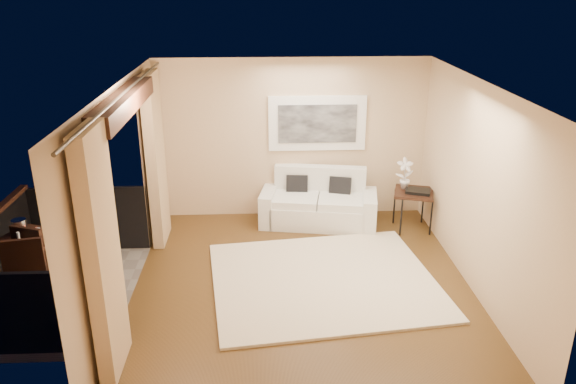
{
  "coord_description": "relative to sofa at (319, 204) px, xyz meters",
  "views": [
    {
      "loc": [
        -0.52,
        -6.58,
        3.91
      ],
      "look_at": [
        -0.15,
        0.81,
        1.05
      ],
      "focal_mm": 35.0,
      "sensor_mm": 36.0,
      "label": 1
    }
  ],
  "objects": [
    {
      "name": "balcony_chair_far",
      "position": [
        -3.84,
        -2.16,
        0.27
      ],
      "size": [
        0.57,
        0.57,
        1.02
      ],
      "rotation": [
        0.0,
        0.0,
        2.79
      ],
      "color": "black",
      "rests_on": "balcony"
    },
    {
      "name": "rug",
      "position": [
        -0.13,
        -1.98,
        -0.3
      ],
      "size": [
        3.28,
        2.95,
        0.04
      ],
      "primitive_type": "cube",
      "rotation": [
        0.0,
        0.0,
        0.12
      ],
      "color": "beige",
      "rests_on": "floor"
    },
    {
      "name": "sofa",
      "position": [
        0.0,
        0.0,
        0.0
      ],
      "size": [
        2.01,
        1.13,
        0.92
      ],
      "rotation": [
        0.0,
        0.0,
        -0.17
      ],
      "color": "white",
      "rests_on": "floor"
    },
    {
      "name": "bistro_table",
      "position": [
        -3.89,
        -2.16,
        0.43
      ],
      "size": [
        0.9,
        0.9,
        0.84
      ],
      "rotation": [
        0.0,
        0.0,
        -0.34
      ],
      "color": "black",
      "rests_on": "balcony"
    },
    {
      "name": "balcony",
      "position": [
        -3.73,
        -2.09,
        -0.15
      ],
      "size": [
        1.81,
        2.6,
        1.17
      ],
      "color": "#605B56",
      "rests_on": "ground"
    },
    {
      "name": "side_table",
      "position": [
        1.5,
        -0.35,
        0.28
      ],
      "size": [
        0.75,
        0.75,
        0.66
      ],
      "rotation": [
        0.0,
        0.0,
        -0.28
      ],
      "color": "black",
      "rests_on": "floor"
    },
    {
      "name": "room_shell",
      "position": [
        -2.56,
        -2.09,
        2.2
      ],
      "size": [
        5.0,
        6.4,
        5.0
      ],
      "color": "white",
      "rests_on": "ground"
    },
    {
      "name": "candle",
      "position": [
        -3.82,
        -2.03,
        0.55
      ],
      "size": [
        0.06,
        0.06,
        0.07
      ],
      "primitive_type": "cylinder",
      "color": "#F83A16",
      "rests_on": "bistro_table"
    },
    {
      "name": "glass_b",
      "position": [
        -3.76,
        -2.14,
        0.57
      ],
      "size": [
        0.06,
        0.06,
        0.12
      ],
      "primitive_type": "cylinder",
      "color": "white",
      "rests_on": "bistro_table"
    },
    {
      "name": "tray",
      "position": [
        1.55,
        -0.4,
        0.36
      ],
      "size": [
        0.45,
        0.39,
        0.05
      ],
      "primitive_type": "cube",
      "rotation": [
        0.0,
        0.0,
        -0.35
      ],
      "color": "black",
      "rests_on": "side_table"
    },
    {
      "name": "floor",
      "position": [
        -0.43,
        -2.09,
        -0.32
      ],
      "size": [
        5.0,
        5.0,
        0.0
      ],
      "primitive_type": "plane",
      "color": "#543918",
      "rests_on": "ground"
    },
    {
      "name": "balcony_chair_near",
      "position": [
        -3.72,
        -2.82,
        0.31
      ],
      "size": [
        0.55,
        0.55,
        1.08
      ],
      "rotation": [
        0.0,
        0.0,
        0.19
      ],
      "color": "black",
      "rests_on": "balcony"
    },
    {
      "name": "curtains",
      "position": [
        -2.54,
        -2.09,
        1.01
      ],
      "size": [
        0.16,
        4.8,
        2.64
      ],
      "color": "tan",
      "rests_on": "ground"
    },
    {
      "name": "vase",
      "position": [
        -3.91,
        -2.38,
        0.6
      ],
      "size": [
        0.04,
        0.04,
        0.18
      ],
      "primitive_type": "cylinder",
      "color": "white",
      "rests_on": "bistro_table"
    },
    {
      "name": "artwork",
      "position": [
        -0.01,
        0.38,
        1.3
      ],
      "size": [
        1.62,
        0.07,
        0.92
      ],
      "color": "white",
      "rests_on": "room_shell"
    },
    {
      "name": "glass_a",
      "position": [
        -3.71,
        -2.28,
        0.57
      ],
      "size": [
        0.06,
        0.06,
        0.12
      ],
      "primitive_type": "cylinder",
      "color": "silver",
      "rests_on": "bistro_table"
    },
    {
      "name": "ice_bucket",
      "position": [
        -4.03,
        -2.05,
        0.61
      ],
      "size": [
        0.18,
        0.18,
        0.2
      ],
      "primitive_type": "cylinder",
      "color": "silver",
      "rests_on": "bistro_table"
    },
    {
      "name": "orchid",
      "position": [
        1.36,
        -0.22,
        0.6
      ],
      "size": [
        0.29,
        0.21,
        0.52
      ],
      "primitive_type": "imported",
      "rotation": [
        0.0,
        0.0,
        0.08
      ],
      "color": "white",
      "rests_on": "side_table"
    }
  ]
}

